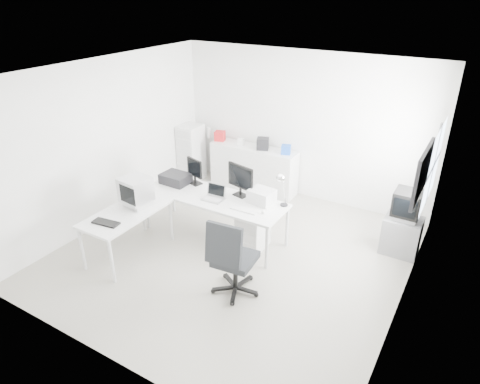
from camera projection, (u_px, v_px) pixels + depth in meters
The scene contains 30 objects.
floor at pixel (234, 254), 6.74m from camera, with size 5.00×5.00×0.01m, color beige.
ceiling at pixel (232, 73), 5.50m from camera, with size 5.00×5.00×0.01m, color white.
back_wall at pixel (302, 127), 8.05m from camera, with size 5.00×0.02×2.80m, color white.
left_wall at pixel (108, 142), 7.26m from camera, with size 0.02×5.00×2.80m, color white.
right_wall at pixel (416, 216), 4.98m from camera, with size 0.02×5.00×2.80m, color white.
window at pixel (434, 166), 5.82m from camera, with size 0.02×1.20×1.10m, color white, non-canonical shape.
wall_picture at pixel (423, 173), 4.85m from camera, with size 0.04×0.90×0.60m, color black, non-canonical shape.
main_desk at pixel (215, 217), 7.03m from camera, with size 2.40×0.80×0.75m, color silver, non-canonical shape.
side_desk at pixel (129, 233), 6.58m from camera, with size 0.70×1.40×0.75m, color silver, non-canonical shape.
drawer_pedestal at pixel (253, 231), 6.79m from camera, with size 0.40×0.50×0.60m, color silver.
inkjet_printer at pixel (176, 178), 7.30m from camera, with size 0.47×0.37×0.17m, color black.
lcd_monitor_small at pixel (195, 171), 7.21m from camera, with size 0.36×0.21×0.45m, color black, non-canonical shape.
lcd_monitor_large at pixel (241, 181), 6.79m from camera, with size 0.51×0.20×0.53m, color black, non-canonical shape.
laptop at pixel (213, 194), 6.72m from camera, with size 0.33×0.34×0.22m, color #B7B7BA, non-canonical shape.
white_keyboard at pixel (244, 210), 6.45m from camera, with size 0.43×0.13×0.02m, color silver.
white_mouse at pixel (263, 212), 6.34m from camera, with size 0.06×0.06×0.06m, color silver.
laser_printer at pixel (262, 196), 6.65m from camera, with size 0.37×0.32×0.21m, color silver.
desk_lamp at pixel (285, 193), 6.50m from camera, with size 0.14×0.14×0.43m, color silver, non-canonical shape.
crt_monitor at pixel (136, 191), 6.49m from camera, with size 0.42×0.42×0.49m, color #B7B7BA, non-canonical shape.
black_keyboard at pixel (106, 223), 6.10m from camera, with size 0.40×0.16×0.03m, color black.
office_chair at pixel (235, 255), 5.68m from camera, with size 0.67×0.67×1.16m, color #2A2D30, non-canonical shape.
tv_cabinet at pixel (401, 235), 6.66m from camera, with size 0.55×0.45×0.60m, color slate.
crt_tv at pixel (407, 206), 6.43m from camera, with size 0.50×0.48×0.45m, color black, non-canonical shape.
sideboard at pixel (253, 168), 8.68m from camera, with size 1.80×0.45×0.90m, color silver.
clutter_box_a at pixel (220, 136), 8.80m from camera, with size 0.20×0.18×0.20m, color red.
clutter_box_b at pixel (241, 142), 8.59m from camera, with size 0.12×0.11×0.12m, color silver.
clutter_box_c at pixel (263, 144), 8.34m from camera, with size 0.23×0.21×0.23m, color black.
clutter_box_d at pixel (286, 150), 8.12m from camera, with size 0.17×0.15×0.17m, color blue.
clutter_bottle at pixel (209, 133), 8.96m from camera, with size 0.07×0.07×0.22m, color silver.
filing_cabinet at pixel (191, 153), 9.07m from camera, with size 0.42×0.50×1.19m, color silver.
Camera 1 is at (2.95, -4.78, 3.85)m, focal length 32.00 mm.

